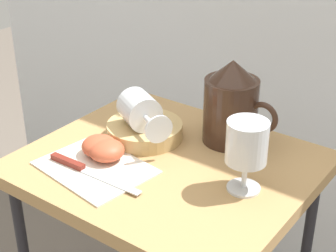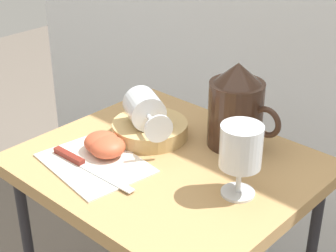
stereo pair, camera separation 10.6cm
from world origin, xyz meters
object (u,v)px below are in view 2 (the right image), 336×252
at_px(table, 168,189).
at_px(wine_glass_upright, 240,150).
at_px(wine_glass_tipped_near, 145,109).
at_px(apple_half_right, 108,147).
at_px(basket_tray, 150,130).
at_px(knife, 81,163).
at_px(pitcher, 236,112).
at_px(apple_half_left, 102,142).

bearing_deg(table, wine_glass_upright, -0.31).
bearing_deg(table, wine_glass_tipped_near, 161.34).
xyz_separation_m(table, apple_half_right, (-0.10, -0.07, 0.09)).
height_order(table, basket_tray, basket_tray).
height_order(basket_tray, knife, basket_tray).
distance_m(basket_tray, apple_half_right, 0.12).
height_order(pitcher, wine_glass_upright, pitcher).
height_order(wine_glass_upright, apple_half_left, wine_glass_upright).
bearing_deg(table, apple_half_left, -151.17).
xyz_separation_m(basket_tray, apple_half_left, (-0.03, -0.12, 0.01)).
relative_size(apple_half_right, knife, 0.33).
height_order(pitcher, knife, pitcher).
bearing_deg(apple_half_left, wine_glass_upright, 12.74).
relative_size(basket_tray, wine_glass_upright, 1.18).
bearing_deg(knife, wine_glass_upright, 24.99).
distance_m(wine_glass_tipped_near, knife, 0.18).
bearing_deg(table, basket_tray, 153.72).
relative_size(wine_glass_upright, apple_half_left, 1.91).
bearing_deg(apple_half_left, basket_tray, 77.70).
bearing_deg(table, pitcher, 68.71).
relative_size(basket_tray, wine_glass_tipped_near, 1.07).
height_order(basket_tray, apple_half_left, apple_half_left).
bearing_deg(basket_tray, pitcher, 32.27).
height_order(table, apple_half_right, apple_half_right).
bearing_deg(pitcher, apple_half_right, -125.48).
bearing_deg(knife, apple_half_left, 99.87).
height_order(basket_tray, wine_glass_tipped_near, wine_glass_tipped_near).
xyz_separation_m(pitcher, apple_half_right, (-0.16, -0.22, -0.05)).
distance_m(basket_tray, pitcher, 0.20).
xyz_separation_m(wine_glass_tipped_near, knife, (-0.02, -0.17, -0.07)).
bearing_deg(pitcher, apple_half_left, -130.10).
bearing_deg(knife, table, 50.06).
relative_size(pitcher, wine_glass_tipped_near, 1.20).
xyz_separation_m(pitcher, wine_glass_tipped_near, (-0.16, -0.12, -0.00)).
bearing_deg(apple_half_right, basket_tray, 89.44).
xyz_separation_m(basket_tray, wine_glass_upright, (0.28, -0.05, 0.08)).
height_order(pitcher, apple_half_left, pitcher).
bearing_deg(wine_glass_upright, apple_half_right, -165.19).
height_order(apple_half_right, knife, apple_half_right).
height_order(wine_glass_upright, knife, wine_glass_upright).
xyz_separation_m(wine_glass_upright, apple_half_right, (-0.28, -0.07, -0.07)).
xyz_separation_m(apple_half_right, knife, (-0.01, -0.06, -0.02)).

